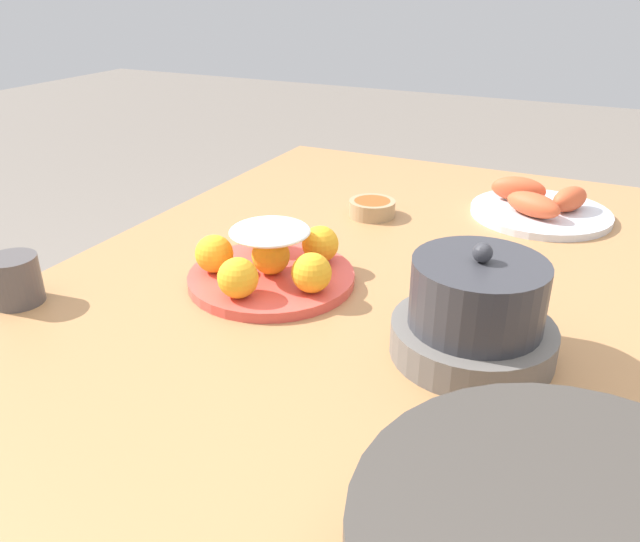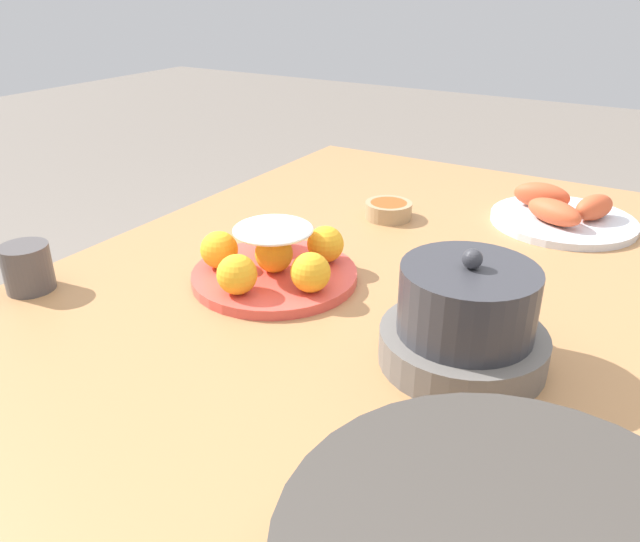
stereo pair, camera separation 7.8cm
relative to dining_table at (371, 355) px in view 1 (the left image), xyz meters
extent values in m
cylinder|color=#A87547|center=(-0.74, -0.48, -0.31)|extent=(0.06, 0.06, 0.71)
cube|color=#A87547|center=(0.00, 0.00, 0.06)|extent=(1.57, 1.06, 0.03)
cylinder|color=#E04C42|center=(-0.01, -0.17, 0.09)|extent=(0.26, 0.26, 0.02)
sphere|color=#F4A823|center=(0.08, -0.18, 0.12)|extent=(0.06, 0.06, 0.06)
sphere|color=#F4A823|center=(0.01, -0.09, 0.12)|extent=(0.06, 0.06, 0.06)
sphere|color=#F4A823|center=(-0.09, -0.13, 0.12)|extent=(0.06, 0.06, 0.06)
sphere|color=#F4A823|center=(-0.09, -0.22, 0.12)|extent=(0.06, 0.06, 0.06)
sphere|color=#F4A823|center=(0.02, -0.26, 0.12)|extent=(0.06, 0.06, 0.06)
ellipsoid|color=white|center=(-0.01, -0.17, 0.16)|extent=(0.12, 0.12, 0.02)
sphere|color=#F4A823|center=(-0.01, -0.17, 0.12)|extent=(0.06, 0.06, 0.06)
cylinder|color=brown|center=(0.39, 0.31, 0.17)|extent=(0.27, 0.27, 0.01)
cylinder|color=tan|center=(-0.35, -0.14, 0.09)|extent=(0.09, 0.09, 0.03)
cylinder|color=#9E4C1E|center=(-0.35, -0.14, 0.11)|extent=(0.07, 0.07, 0.01)
cylinder|color=silver|center=(-0.50, 0.16, 0.09)|extent=(0.27, 0.27, 0.01)
ellipsoid|color=#D1512D|center=(-0.45, 0.15, 0.11)|extent=(0.10, 0.12, 0.04)
ellipsoid|color=#D1512D|center=(-0.52, 0.21, 0.12)|extent=(0.10, 0.08, 0.05)
ellipsoid|color=#D1512D|center=(-0.53, 0.11, 0.12)|extent=(0.05, 0.11, 0.05)
cylinder|color=#4C4747|center=(0.21, -0.47, 0.11)|extent=(0.07, 0.07, 0.07)
cylinder|color=#66605B|center=(0.05, 0.15, 0.10)|extent=(0.21, 0.21, 0.04)
cylinder|color=#333338|center=(0.05, 0.15, 0.16)|extent=(0.16, 0.16, 0.09)
sphere|color=#333338|center=(0.05, 0.15, 0.22)|extent=(0.02, 0.02, 0.02)
camera|label=1|loc=(0.74, 0.27, 0.52)|focal=35.00mm
camera|label=2|loc=(0.70, 0.34, 0.52)|focal=35.00mm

